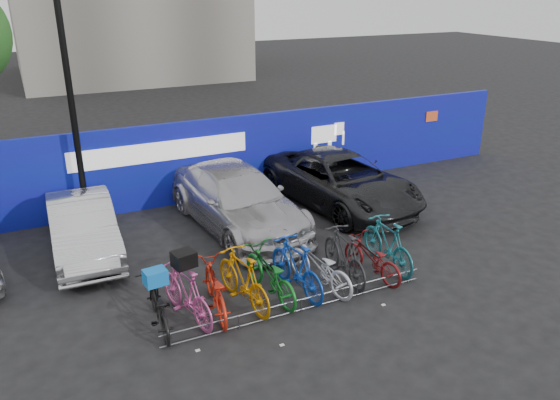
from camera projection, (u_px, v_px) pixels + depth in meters
ground at (287, 297)px, 11.19m from camera, size 100.00×100.00×0.00m
hoarding at (196, 161)px, 15.78m from camera, size 22.00×0.18×2.40m
lamppost at (72, 104)px, 13.23m from camera, size 0.25×0.50×6.11m
bike_rack at (301, 305)px, 10.63m from camera, size 5.60×0.03×0.30m
car_1 at (83, 227)px, 12.80m from camera, size 1.52×4.10×1.34m
car_2 at (237, 199)px, 14.21m from camera, size 2.66×5.49×1.54m
car_3 at (340, 180)px, 15.65m from camera, size 3.19×5.65×1.49m
bike_0 at (158, 306)px, 10.05m from camera, size 0.70×1.77×0.92m
bike_1 at (186, 292)px, 10.28m from camera, size 0.93×1.94×1.13m
bike_2 at (215, 289)px, 10.53m from camera, size 0.92×1.99×1.01m
bike_3 at (243, 279)px, 10.71m from camera, size 0.83×1.99×1.16m
bike_4 at (269, 274)px, 11.03m from camera, size 0.88×2.02×1.03m
bike_5 at (297, 267)px, 11.17m from camera, size 0.74×1.98×1.16m
bike_6 at (319, 266)px, 11.35m from camera, size 1.11×2.02×1.01m
bike_7 at (344, 255)px, 11.69m from camera, size 0.67×1.93×1.14m
bike_8 at (372, 258)px, 11.80m from camera, size 0.90×1.80×0.90m
bike_9 at (388, 244)px, 12.18m from camera, size 0.61×1.95×1.16m
cargo_crate at (155, 277)px, 9.83m from camera, size 0.43×0.35×0.29m
cargo_topcase at (184, 259)px, 10.02m from camera, size 0.46×0.43×0.29m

